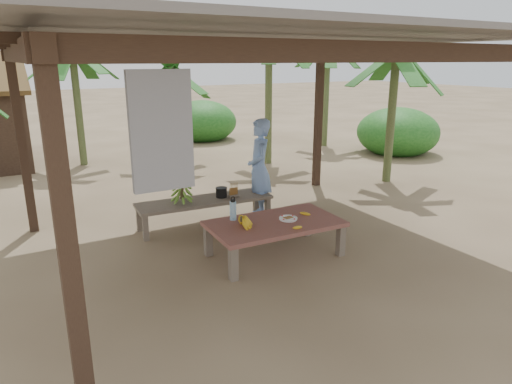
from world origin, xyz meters
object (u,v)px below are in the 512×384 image
bench (205,203)px  ripe_banana_bunch (241,222)px  work_table (275,226)px  water_flask (233,210)px  cooking_pot (221,193)px  woman (259,169)px  plate (288,219)px

bench → ripe_banana_bunch: size_ratio=8.08×
work_table → ripe_banana_bunch: 0.53m
ripe_banana_bunch → water_flask: bearing=81.7°
cooking_pot → bench: bearing=176.6°
bench → woman: (1.00, -0.04, 0.46)m
cooking_pot → work_table: bearing=-87.7°
work_table → plate: (0.20, -0.03, 0.08)m
plate → cooking_pot: (-0.26, 1.59, 0.01)m
ripe_banana_bunch → woman: size_ratio=0.16×
work_table → water_flask: size_ratio=5.46×
work_table → plate: plate is taller
bench → woman: 1.10m
water_flask → woman: (1.11, 1.19, 0.21)m
work_table → plate: 0.22m
water_flask → work_table: bearing=-37.5°
work_table → woman: bearing=69.6°
cooking_pot → woman: woman is taller
cooking_pot → water_flask: bearing=-108.2°
ripe_banana_bunch → plate: (0.71, -0.06, -0.07)m
plate → water_flask: size_ratio=0.76×
ripe_banana_bunch → water_flask: 0.34m
work_table → water_flask: bearing=144.9°
ripe_banana_bunch → water_flask: water_flask is taller
bench → cooking_pot: (0.29, -0.02, 0.13)m
bench → water_flask: bearing=-90.9°
work_table → cooking_pot: 1.56m
ripe_banana_bunch → woman: 1.92m
plate → ripe_banana_bunch: bearing=175.4°
woman → water_flask: bearing=-23.0°
plate → woman: 1.67m
water_flask → cooking_pot: bearing=71.8°
ripe_banana_bunch → cooking_pot: size_ratio=1.52×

